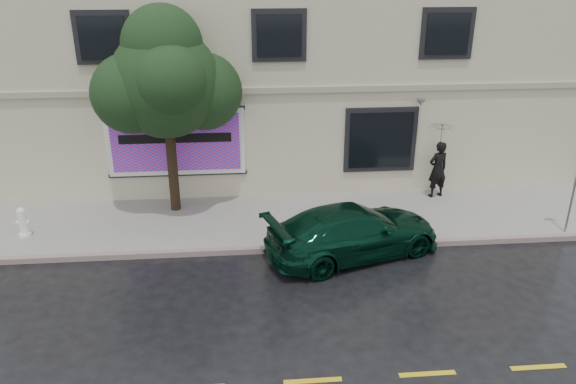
{
  "coord_description": "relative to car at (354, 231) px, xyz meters",
  "views": [
    {
      "loc": [
        -1.17,
        -11.71,
        7.38
      ],
      "look_at": [
        0.02,
        2.2,
        1.44
      ],
      "focal_mm": 35.0,
      "sensor_mm": 36.0,
      "label": 1
    }
  ],
  "objects": [
    {
      "name": "billboard",
      "position": [
        -4.86,
        3.72,
        1.37
      ],
      "size": [
        4.3,
        0.16,
        2.2
      ],
      "color": "white",
      "rests_on": "ground"
    },
    {
      "name": "sidewalk",
      "position": [
        -1.66,
        2.05,
        -0.61
      ],
      "size": [
        20.0,
        3.5,
        0.15
      ],
      "primitive_type": "cube",
      "color": "#98968F",
      "rests_on": "ground"
    },
    {
      "name": "curb",
      "position": [
        -1.66,
        0.3,
        -0.61
      ],
      "size": [
        20.0,
        0.18,
        0.16
      ],
      "primitive_type": "cube",
      "color": "gray",
      "rests_on": "ground"
    },
    {
      "name": "road_marking",
      "position": [
        -1.66,
        -4.7,
        -0.68
      ],
      "size": [
        19.0,
        0.12,
        0.01
      ],
      "primitive_type": "cube",
      "color": "gold",
      "rests_on": "ground"
    },
    {
      "name": "umbrella",
      "position": [
        3.33,
        3.28,
        1.68
      ],
      "size": [
        1.09,
        1.09,
        0.75
      ],
      "primitive_type": "imported",
      "rotation": [
        0.0,
        0.0,
        -0.08
      ],
      "color": "black",
      "rests_on": "pedestrian"
    },
    {
      "name": "street_tree",
      "position": [
        -4.93,
        3.0,
        3.34
      ],
      "size": [
        3.12,
        3.12,
        5.45
      ],
      "color": "#312515",
      "rests_on": "sidewalk"
    },
    {
      "name": "building",
      "position": [
        -1.66,
        7.8,
        2.82
      ],
      "size": [
        20.0,
        8.12,
        7.0
      ],
      "color": "beige",
      "rests_on": "ground"
    },
    {
      "name": "car",
      "position": [
        0.0,
        0.0,
        0.0
      ],
      "size": [
        5.1,
        3.45,
        1.36
      ],
      "primitive_type": "imported",
      "rotation": [
        0.0,
        0.0,
        1.89
      ],
      "color": "black",
      "rests_on": "ground"
    },
    {
      "name": "fire_hydrant",
      "position": [
        -8.93,
        1.56,
        -0.12
      ],
      "size": [
        0.35,
        0.33,
        0.85
      ],
      "rotation": [
        0.0,
        0.0,
        0.44
      ],
      "color": "white",
      "rests_on": "sidewalk"
    },
    {
      "name": "pedestrian",
      "position": [
        3.33,
        3.28,
        0.39
      ],
      "size": [
        0.77,
        0.62,
        1.84
      ],
      "primitive_type": "imported",
      "rotation": [
        0.0,
        0.0,
        3.44
      ],
      "color": "black",
      "rests_on": "sidewalk"
    },
    {
      "name": "ground",
      "position": [
        -1.66,
        -1.2,
        -0.68
      ],
      "size": [
        90.0,
        90.0,
        0.0
      ],
      "primitive_type": "plane",
      "color": "black",
      "rests_on": "ground"
    }
  ]
}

